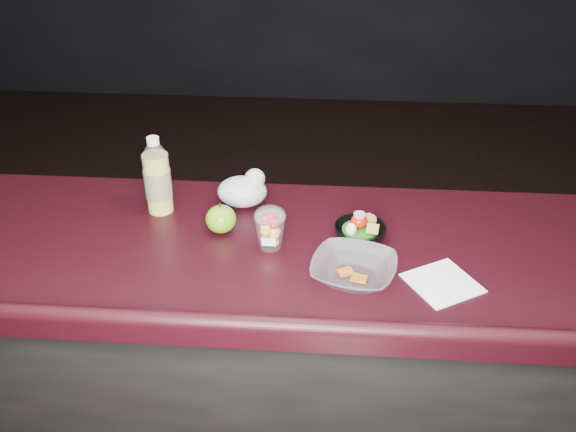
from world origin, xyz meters
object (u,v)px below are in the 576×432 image
object	(u,v)px
green_apple	(221,219)
takeout_bowl	(354,270)
lemonade_bottle	(158,181)
snack_bowl	(359,231)
fruit_cup	(270,227)

from	to	relation	value
green_apple	takeout_bowl	bearing A→B (deg)	-27.68
lemonade_bottle	takeout_bowl	bearing A→B (deg)	-27.35
snack_bowl	takeout_bowl	world-z (taller)	snack_bowl
fruit_cup	snack_bowl	size ratio (longest dim) A/B	0.81
lemonade_bottle	fruit_cup	size ratio (longest dim) A/B	1.95
lemonade_bottle	snack_bowl	size ratio (longest dim) A/B	1.57
lemonade_bottle	takeout_bowl	xyz separation A→B (m)	(0.58, -0.30, -0.08)
fruit_cup	takeout_bowl	distance (m)	0.27
takeout_bowl	green_apple	bearing A→B (deg)	152.32
green_apple	fruit_cup	bearing A→B (deg)	-24.30
lemonade_bottle	green_apple	xyz separation A→B (m)	(0.20, -0.10, -0.06)
fruit_cup	snack_bowl	world-z (taller)	fruit_cup
green_apple	takeout_bowl	size ratio (longest dim) A/B	0.35
snack_bowl	takeout_bowl	size ratio (longest dim) A/B	0.59
green_apple	snack_bowl	world-z (taller)	green_apple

